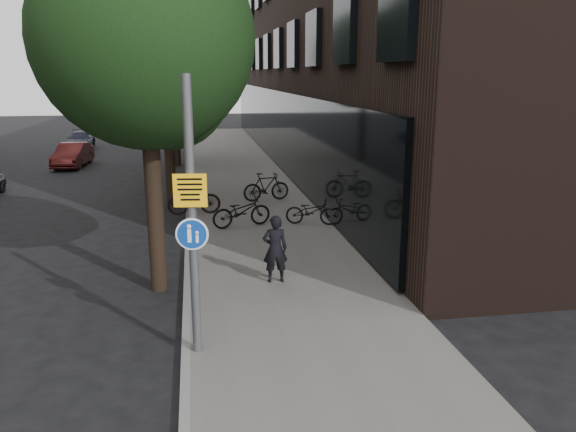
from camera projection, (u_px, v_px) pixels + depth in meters
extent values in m
plane|color=black|center=(319.00, 388.00, 8.48)|extent=(120.00, 120.00, 0.00)
cube|color=#5C5955|center=(259.00, 219.00, 18.06)|extent=(4.50, 60.00, 0.12)
cube|color=slate|center=(188.00, 222.00, 17.70)|extent=(0.15, 60.00, 0.13)
cylinder|color=black|center=(156.00, 219.00, 11.97)|extent=(0.36, 0.36, 3.20)
sphere|color=black|center=(145.00, 38.00, 11.05)|extent=(4.40, 4.40, 4.40)
sphere|color=black|center=(169.00, 89.00, 12.13)|extent=(2.64, 2.64, 2.64)
cylinder|color=black|center=(170.00, 160.00, 20.09)|extent=(0.36, 0.36, 3.20)
sphere|color=black|center=(164.00, 53.00, 19.18)|extent=(5.00, 5.00, 5.00)
sphere|color=black|center=(178.00, 82.00, 20.25)|extent=(3.00, 3.00, 3.00)
cylinder|color=black|center=(176.00, 134.00, 28.69)|extent=(0.36, 0.36, 3.20)
sphere|color=black|center=(173.00, 59.00, 27.78)|extent=(5.00, 5.00, 5.00)
sphere|color=black|center=(182.00, 80.00, 28.85)|extent=(3.00, 3.00, 3.00)
cylinder|color=#595B5E|center=(192.00, 220.00, 8.84)|extent=(0.15, 0.15, 4.51)
cube|color=#F4AD0C|center=(191.00, 189.00, 8.72)|extent=(0.52, 0.10, 0.52)
cylinder|color=#0D3997|center=(193.00, 233.00, 8.89)|extent=(0.46, 0.07, 0.46)
cylinder|color=white|center=(193.00, 233.00, 8.89)|extent=(0.52, 0.08, 0.52)
imported|color=black|center=(275.00, 249.00, 12.33)|extent=(0.56, 0.37, 1.52)
imported|color=black|center=(312.00, 211.00, 17.13)|extent=(1.69, 1.01, 0.84)
imported|color=black|center=(266.00, 187.00, 20.31)|extent=(1.77, 0.78, 1.03)
imported|color=black|center=(241.00, 211.00, 16.86)|extent=(1.93, 1.11, 0.96)
imported|color=black|center=(194.00, 199.00, 18.33)|extent=(1.75, 0.60, 1.04)
imported|color=#541818|center=(73.00, 155.00, 28.46)|extent=(1.57, 3.72, 1.19)
imported|color=black|center=(81.00, 140.00, 35.20)|extent=(1.84, 3.86, 1.08)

